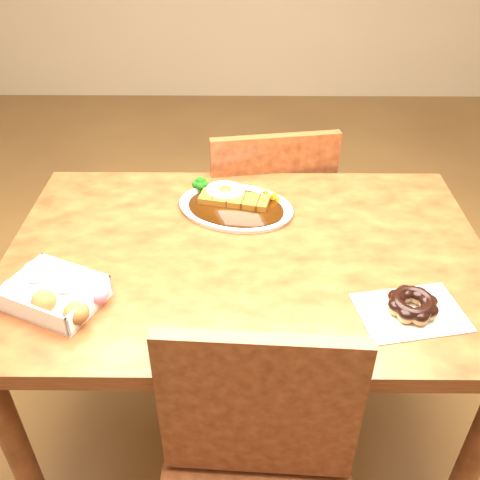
{
  "coord_description": "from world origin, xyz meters",
  "views": [
    {
      "loc": [
        -0.01,
        -1.06,
        1.56
      ],
      "look_at": [
        -0.02,
        -0.04,
        0.81
      ],
      "focal_mm": 40.0,
      "sensor_mm": 36.0,
      "label": 1
    }
  ],
  "objects_px": {
    "chair_far": "(265,221)",
    "donut_box": "(55,292)",
    "pon_de_ring": "(412,305)",
    "table": "(246,281)",
    "katsu_curry_plate": "(234,204)"
  },
  "relations": [
    {
      "from": "table",
      "to": "donut_box",
      "type": "height_order",
      "value": "donut_box"
    },
    {
      "from": "chair_far",
      "to": "katsu_curry_plate",
      "type": "bearing_deg",
      "value": 64.2
    },
    {
      "from": "chair_far",
      "to": "donut_box",
      "type": "xyz_separation_m",
      "value": [
        -0.49,
        -0.73,
        0.3
      ]
    },
    {
      "from": "donut_box",
      "to": "pon_de_ring",
      "type": "relative_size",
      "value": 0.96
    },
    {
      "from": "chair_far",
      "to": "katsu_curry_plate",
      "type": "distance_m",
      "value": 0.46
    },
    {
      "from": "donut_box",
      "to": "pon_de_ring",
      "type": "xyz_separation_m",
      "value": [
        0.77,
        -0.03,
        -0.01
      ]
    },
    {
      "from": "table",
      "to": "donut_box",
      "type": "xyz_separation_m",
      "value": [
        -0.42,
        -0.19,
        0.13
      ]
    },
    {
      "from": "chair_far",
      "to": "donut_box",
      "type": "distance_m",
      "value": 0.92
    },
    {
      "from": "table",
      "to": "pon_de_ring",
      "type": "distance_m",
      "value": 0.43
    },
    {
      "from": "table",
      "to": "pon_de_ring",
      "type": "height_order",
      "value": "pon_de_ring"
    },
    {
      "from": "katsu_curry_plate",
      "to": "pon_de_ring",
      "type": "height_order",
      "value": "katsu_curry_plate"
    },
    {
      "from": "chair_far",
      "to": "katsu_curry_plate",
      "type": "relative_size",
      "value": 2.37
    },
    {
      "from": "pon_de_ring",
      "to": "chair_far",
      "type": "bearing_deg",
      "value": 110.78
    },
    {
      "from": "pon_de_ring",
      "to": "table",
      "type": "bearing_deg",
      "value": 148.37
    },
    {
      "from": "donut_box",
      "to": "pon_de_ring",
      "type": "bearing_deg",
      "value": -2.1
    }
  ]
}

